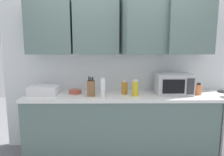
% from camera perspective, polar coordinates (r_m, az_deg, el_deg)
% --- Properties ---
extents(wall_back_with_cabinets, '(3.46, 0.51, 2.60)m').
position_cam_1_polar(wall_back_with_cabinets, '(3.07, 2.02, 9.02)').
color(wall_back_with_cabinets, white).
rests_on(wall_back_with_cabinets, ground_plane).
extents(counter_run, '(2.59, 0.63, 0.90)m').
position_cam_1_polar(counter_run, '(3.06, 2.08, -12.59)').
color(counter_run, slate).
rests_on(counter_run, ground_plane).
extents(microwave, '(0.48, 0.37, 0.28)m').
position_cam_1_polar(microwave, '(3.05, 16.21, -1.54)').
color(microwave, '#B7B7BC').
rests_on(microwave, counter_run).
extents(dish_rack, '(0.38, 0.30, 0.12)m').
position_cam_1_polar(dish_rack, '(3.05, -17.86, -3.15)').
color(dish_rack, silver).
rests_on(dish_rack, counter_run).
extents(knife_block, '(0.10, 0.12, 0.26)m').
position_cam_1_polar(knife_block, '(2.84, -5.67, -2.73)').
color(knife_block, brown).
rests_on(knife_block, counter_run).
extents(bottle_amber_vinegar, '(0.08, 0.08, 0.19)m').
position_cam_1_polar(bottle_amber_vinegar, '(2.92, 3.40, -2.64)').
color(bottle_amber_vinegar, '#AD701E').
rests_on(bottle_amber_vinegar, counter_run).
extents(bottle_spice_jar, '(0.08, 0.08, 0.16)m').
position_cam_1_polar(bottle_spice_jar, '(3.11, 22.34, -2.86)').
color(bottle_spice_jar, '#BC6638').
rests_on(bottle_spice_jar, counter_run).
extents(bottle_yellow_mustard, '(0.08, 0.08, 0.22)m').
position_cam_1_polar(bottle_yellow_mustard, '(2.82, 6.30, -2.77)').
color(bottle_yellow_mustard, gold).
rests_on(bottle_yellow_mustard, counter_run).
extents(bottle_white_jar, '(0.06, 0.06, 0.26)m').
position_cam_1_polar(bottle_white_jar, '(2.72, -2.47, -2.69)').
color(bottle_white_jar, white).
rests_on(bottle_white_jar, counter_run).
extents(bowl_ceramic_small, '(0.18, 0.18, 0.05)m').
position_cam_1_polar(bowl_ceramic_small, '(3.02, -9.92, -3.63)').
color(bowl_ceramic_small, '#B24C3D').
rests_on(bowl_ceramic_small, counter_run).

